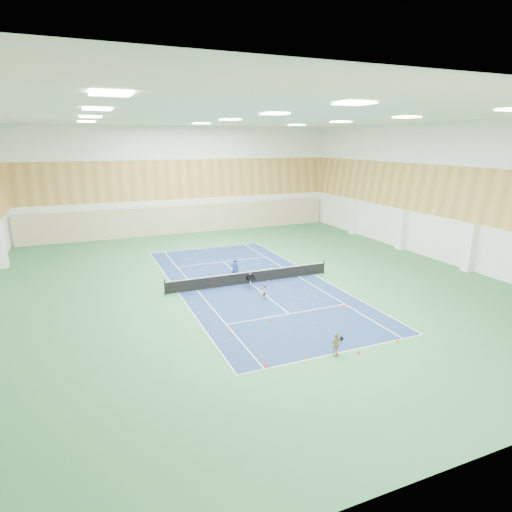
# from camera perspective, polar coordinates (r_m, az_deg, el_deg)

# --- Properties ---
(ground) EXTENTS (40.00, 40.00, 0.00)m
(ground) POSITION_cam_1_polar(r_m,az_deg,el_deg) (32.24, -0.77, -3.66)
(ground) COLOR #2C683D
(ground) RESTS_ON ground
(room_shell) EXTENTS (36.00, 40.00, 12.00)m
(room_shell) POSITION_cam_1_polar(r_m,az_deg,el_deg) (30.84, -0.81, 6.95)
(room_shell) COLOR white
(room_shell) RESTS_ON ground
(wood_cladding) EXTENTS (36.00, 40.00, 8.00)m
(wood_cladding) POSITION_cam_1_polar(r_m,az_deg,el_deg) (30.62, -0.82, 10.66)
(wood_cladding) COLOR #C28F48
(wood_cladding) RESTS_ON room_shell
(ceiling_light_grid) EXTENTS (21.40, 25.40, 0.06)m
(ceiling_light_grid) POSITION_cam_1_polar(r_m,az_deg,el_deg) (30.56, -0.85, 18.01)
(ceiling_light_grid) COLOR white
(ceiling_light_grid) RESTS_ON room_shell
(court_surface) EXTENTS (10.97, 23.77, 0.01)m
(court_surface) POSITION_cam_1_polar(r_m,az_deg,el_deg) (32.24, -0.77, -3.65)
(court_surface) COLOR navy
(court_surface) RESTS_ON ground
(tennis_balls_scatter) EXTENTS (10.57, 22.77, 0.07)m
(tennis_balls_scatter) POSITION_cam_1_polar(r_m,az_deg,el_deg) (32.22, -0.77, -3.59)
(tennis_balls_scatter) COLOR yellow
(tennis_balls_scatter) RESTS_ON ground
(tennis_net) EXTENTS (12.80, 0.10, 1.10)m
(tennis_net) POSITION_cam_1_polar(r_m,az_deg,el_deg) (32.06, -0.77, -2.73)
(tennis_net) COLOR black
(tennis_net) RESTS_ON ground
(back_curtain) EXTENTS (35.40, 0.16, 3.20)m
(back_curtain) POSITION_cam_1_polar(r_m,az_deg,el_deg) (50.16, -9.33, 4.83)
(back_curtain) COLOR #C6B793
(back_curtain) RESTS_ON ground
(coach) EXTENTS (0.66, 0.47, 1.70)m
(coach) POSITION_cam_1_polar(r_m,az_deg,el_deg) (32.82, -2.83, -1.77)
(coach) COLOR navy
(coach) RESTS_ON ground
(child_court) EXTENTS (0.65, 0.60, 1.08)m
(child_court) POSITION_cam_1_polar(r_m,az_deg,el_deg) (28.99, 1.25, -4.72)
(child_court) COLOR #95959D
(child_court) RESTS_ON ground
(child_apron) EXTENTS (0.77, 0.45, 1.23)m
(child_apron) POSITION_cam_1_polar(r_m,az_deg,el_deg) (21.99, 10.64, -11.50)
(child_apron) COLOR tan
(child_apron) RESTS_ON ground
(ball_cart) EXTENTS (0.59, 0.59, 0.95)m
(ball_cart) POSITION_cam_1_polar(r_m,az_deg,el_deg) (31.08, -0.73, -3.46)
(ball_cart) COLOR black
(ball_cart) RESTS_ON ground
(cone_svc_a) EXTENTS (0.19, 0.19, 0.21)m
(cone_svc_a) POSITION_cam_1_polar(r_m,az_deg,el_deg) (24.85, -3.40, -9.32)
(cone_svc_a) COLOR #EE500C
(cone_svc_a) RESTS_ON ground
(cone_svc_b) EXTENTS (0.18, 0.18, 0.20)m
(cone_svc_b) POSITION_cam_1_polar(r_m,az_deg,el_deg) (25.66, 2.05, -8.50)
(cone_svc_b) COLOR #E8410C
(cone_svc_b) RESTS_ON ground
(cone_svc_c) EXTENTS (0.18, 0.18, 0.20)m
(cone_svc_c) POSITION_cam_1_polar(r_m,az_deg,el_deg) (27.51, 5.00, -6.88)
(cone_svc_c) COLOR orange
(cone_svc_c) RESTS_ON ground
(cone_svc_d) EXTENTS (0.23, 0.23, 0.25)m
(cone_svc_d) POSITION_cam_1_polar(r_m,az_deg,el_deg) (28.30, 11.88, -6.46)
(cone_svc_d) COLOR #FE4A0D
(cone_svc_d) RESTS_ON ground
(cone_base_a) EXTENTS (0.23, 0.23, 0.25)m
(cone_base_a) POSITION_cam_1_polar(r_m,az_deg,el_deg) (20.99, 1.28, -14.12)
(cone_base_a) COLOR #E44A0C
(cone_base_a) RESTS_ON ground
(cone_base_b) EXTENTS (0.19, 0.19, 0.21)m
(cone_base_b) POSITION_cam_1_polar(r_m,az_deg,el_deg) (21.74, 6.49, -13.18)
(cone_base_b) COLOR orange
(cone_base_b) RESTS_ON ground
(cone_base_c) EXTENTS (0.18, 0.18, 0.20)m
(cone_base_c) POSITION_cam_1_polar(r_m,az_deg,el_deg) (22.62, 13.54, -12.35)
(cone_base_c) COLOR #E6400C
(cone_base_c) RESTS_ON ground
(cone_base_d) EXTENTS (0.19, 0.19, 0.21)m
(cone_base_d) POSITION_cam_1_polar(r_m,az_deg,el_deg) (24.34, 18.32, -10.65)
(cone_base_d) COLOR #FF610D
(cone_base_d) RESTS_ON ground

